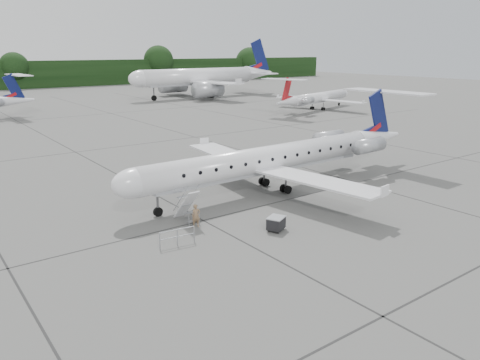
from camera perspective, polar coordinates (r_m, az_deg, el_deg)
ground at (r=33.43m, az=8.22°, el=-4.26°), size 320.00×320.00×0.00m
main_regional_jet at (r=37.69m, az=3.15°, el=4.08°), size 29.70×21.68×7.51m
airstair at (r=31.67m, az=-6.56°, el=-3.09°), size 0.89×2.12×2.35m
passenger at (r=30.83m, az=-5.38°, el=-4.36°), size 0.64×0.50×1.56m
safety_railing at (r=28.26m, az=-7.65°, el=-6.95°), size 2.20×0.33×1.00m
baggage_cart at (r=30.31m, az=4.42°, el=-5.29°), size 1.41×1.31×0.97m
bg_narrowbody at (r=115.48m, az=-5.15°, el=13.41°), size 39.34×28.95×13.80m
bg_regional_right at (r=92.98m, az=9.80°, el=10.49°), size 29.21×24.45×6.59m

